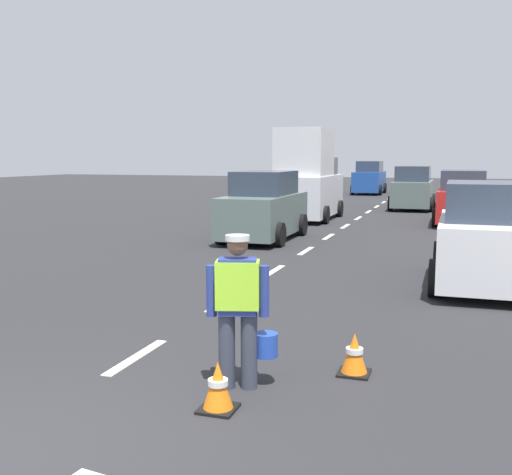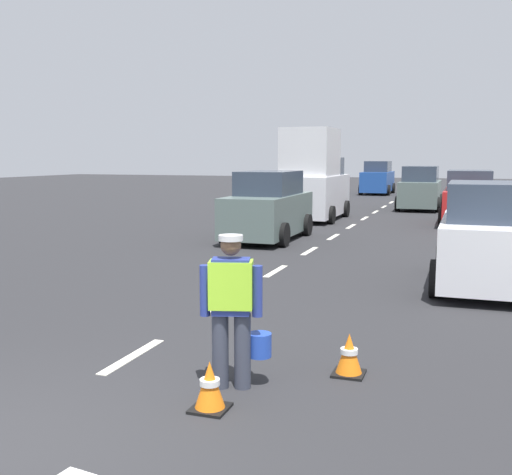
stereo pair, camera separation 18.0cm
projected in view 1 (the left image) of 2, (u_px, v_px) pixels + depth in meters
ground_plane at (359, 218)px, 24.79m from camera, size 96.00×96.00×0.00m
lane_center_line at (373, 209)px, 28.74m from camera, size 0.14×46.40×0.01m
road_worker at (240, 304)px, 6.46m from camera, size 0.72×0.51×1.67m
traffic_cone_near at (354, 354)px, 6.94m from camera, size 0.36×0.36×0.49m
traffic_cone_far at (218, 386)px, 5.96m from camera, size 0.36×0.36×0.50m
delivery_truck at (308, 179)px, 23.72m from camera, size 2.16×4.60×3.54m
car_outgoing_far at (413, 189)px, 28.58m from camera, size 1.99×4.05×2.03m
car_parked_curbside at (488, 239)px, 11.53m from camera, size 2.03×3.82×2.01m
car_oncoming_third at (369, 179)px, 40.32m from camera, size 1.98×4.28×2.17m
car_parked_far at (462, 199)px, 22.27m from camera, size 1.97×4.28×1.99m
car_oncoming_lead at (264, 208)px, 18.16m from camera, size 1.96×4.17×2.05m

